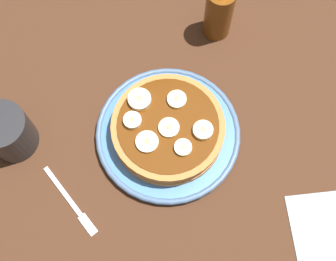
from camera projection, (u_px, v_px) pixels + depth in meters
ground_plane at (168, 139)px, 73.41cm from camera, size 140.00×140.00×3.00cm
plate at (168, 134)px, 71.18cm from camera, size 22.70×22.70×1.63cm
pancake_stack at (168, 130)px, 69.11cm from camera, size 17.50×17.66×3.41cm
banana_slice_0 at (169, 128)px, 67.22cm from camera, size 3.13×3.13×0.69cm
banana_slice_1 at (203, 130)px, 66.89cm from camera, size 3.02×3.02×1.03cm
banana_slice_2 at (132, 121)px, 67.42cm from camera, size 2.72×2.72×1.06cm
banana_slice_3 at (177, 99)px, 68.76cm from camera, size 2.95×2.95×0.78cm
banana_slice_4 at (183, 148)px, 66.05cm from camera, size 2.62×2.62×0.85cm
banana_slice_5 at (147, 142)px, 66.39cm from camera, size 3.38×3.38×0.78cm
banana_slice_6 at (140, 99)px, 68.62cm from camera, size 3.54×3.54×1.04cm
coffee_mug at (5, 133)px, 67.99cm from camera, size 10.59×7.58×7.64cm
napkin at (329, 229)px, 66.75cm from camera, size 12.38×12.38×0.30cm
fork at (73, 204)px, 67.94cm from camera, size 6.41×12.18×0.50cm
syrup_bottle at (219, 9)px, 73.34cm from camera, size 4.68×4.68×12.95cm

